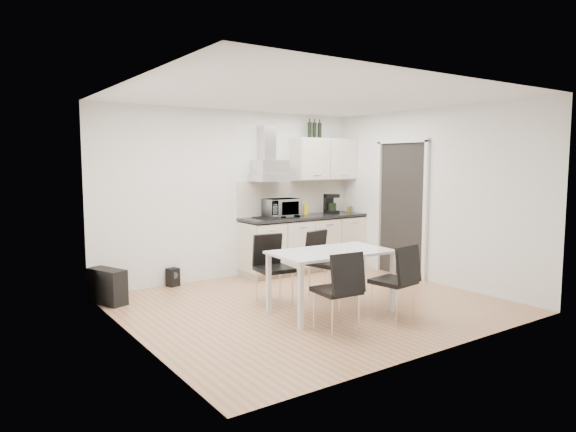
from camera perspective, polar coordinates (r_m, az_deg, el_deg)
name	(u,v)px	position (r m, az deg, el deg)	size (l,w,h in m)	color
ground	(311,304)	(6.63, 2.52, -9.77)	(4.50, 4.50, 0.00)	tan
wall_back	(234,194)	(8.08, -6.04, 2.42)	(4.50, 0.10, 2.60)	white
wall_front	(441,217)	(4.97, 16.66, -0.08)	(4.50, 0.10, 2.60)	white
wall_left	(132,213)	(5.36, -16.98, 0.34)	(0.10, 4.00, 2.60)	white
wall_right	(431,196)	(7.96, 15.59, 2.18)	(0.10, 4.00, 2.60)	white
ceiling	(312,97)	(6.43, 2.63, 13.12)	(4.50, 4.50, 0.00)	white
doorway	(401,210)	(8.32, 12.45, 0.69)	(0.08, 1.04, 2.10)	white
kitchenette	(305,221)	(8.54, 1.88, -0.52)	(2.22, 0.64, 2.52)	beige
dining_table	(331,257)	(6.17, 4.82, -4.59)	(1.46, 0.89, 0.75)	white
chair_far_left	(274,270)	(6.55, -1.54, -6.01)	(0.44, 0.50, 0.88)	black
chair_far_right	(327,264)	(6.92, 4.36, -5.37)	(0.44, 0.50, 0.88)	black
chair_near_left	(336,291)	(5.52, 5.40, -8.34)	(0.44, 0.50, 0.88)	black
chair_near_right	(393,282)	(6.02, 11.59, -7.22)	(0.44, 0.50, 0.88)	black
guitar_amp	(107,286)	(6.99, -19.43, -7.37)	(0.42, 0.59, 0.45)	black
floor_speaker	(173,277)	(7.70, -12.68, -6.66)	(0.16, 0.14, 0.27)	black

